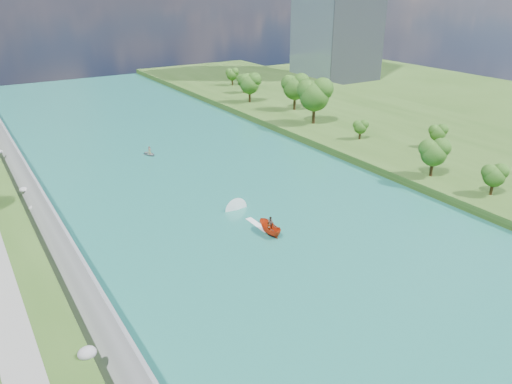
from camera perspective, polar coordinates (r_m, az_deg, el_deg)
ground at (r=59.86m, az=7.13°, el=-8.41°), size 260.00×260.00×0.00m
river_water at (r=74.46m, az=-2.50°, el=-1.61°), size 55.00×240.00×0.10m
berm_east at (r=105.97m, az=21.51°, el=4.75°), size 44.00×240.00×1.50m
riprap_bank at (r=65.87m, az=-22.31°, el=-5.22°), size 4.68×236.00×4.53m
trees_east at (r=102.20m, az=14.09°, el=8.29°), size 18.10×142.83×11.81m
motorboat at (r=67.08m, az=0.95°, el=-3.75°), size 3.60×18.97×2.10m
raft at (r=98.35m, az=-12.06°, el=4.37°), size 2.72×3.29×1.69m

